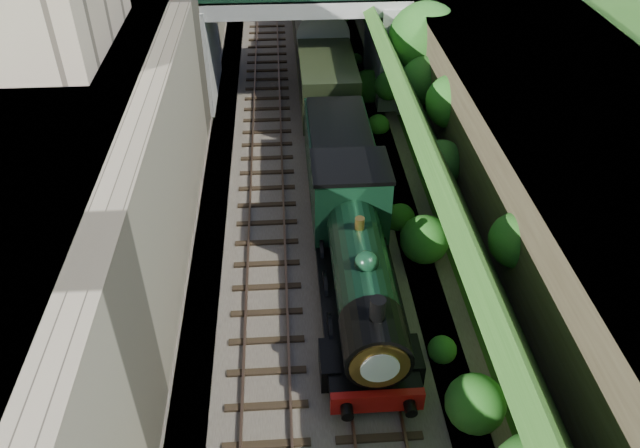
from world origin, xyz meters
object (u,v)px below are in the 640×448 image
(locomotive, at_px, (358,264))
(tender, at_px, (339,159))
(road_bridge, at_px, (318,22))
(tree, at_px, (426,42))

(locomotive, height_order, tender, locomotive)
(tender, bearing_deg, locomotive, -90.00)
(locomotive, relative_size, tender, 1.70)
(locomotive, bearing_deg, road_bridge, 90.83)
(road_bridge, xyz_separation_m, tender, (0.26, -10.28, -2.46))
(tender, bearing_deg, tree, 49.88)
(road_bridge, distance_m, tender, 10.57)
(road_bridge, bearing_deg, locomotive, -89.17)
(road_bridge, relative_size, tree, 2.42)
(tree, bearing_deg, road_bridge, 136.69)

